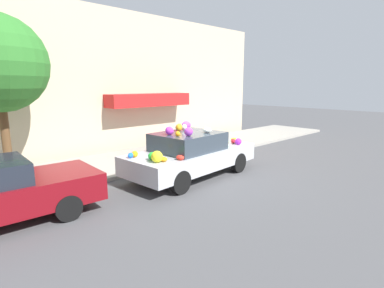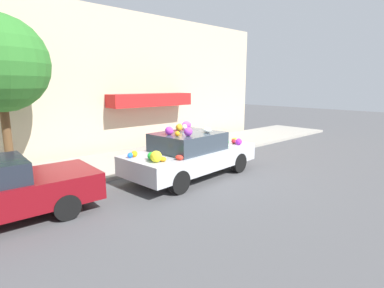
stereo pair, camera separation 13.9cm
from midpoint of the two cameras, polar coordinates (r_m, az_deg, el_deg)
ground_plane at (r=9.65m, az=-1.16°, el=-5.89°), size 60.00×60.00×0.00m
sidewalk_curb at (r=11.71m, az=-10.05°, el=-2.69°), size 24.00×3.20×0.12m
building_facade at (r=13.33m, az=-15.45°, el=11.17°), size 18.00×1.20×5.93m
fire_hydrant at (r=11.22m, az=-2.39°, el=-1.01°), size 0.20×0.20×0.70m
art_car at (r=9.29m, az=-0.60°, el=-1.80°), size 4.53×2.15×1.68m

